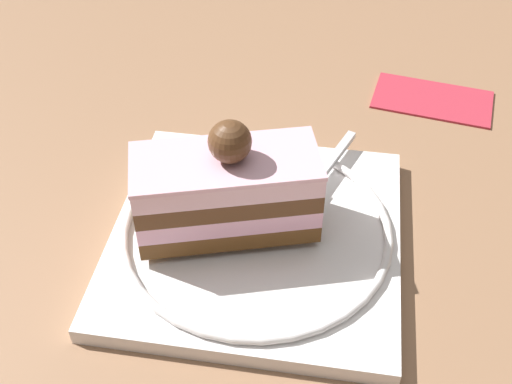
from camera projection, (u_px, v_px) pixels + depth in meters
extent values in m
plane|color=#8E6749|center=(219.00, 230.00, 0.44)|extent=(2.40, 2.40, 0.00)
cube|color=white|center=(256.00, 237.00, 0.43)|extent=(0.22, 0.22, 0.01)
torus|color=white|center=(256.00, 228.00, 0.42)|extent=(0.21, 0.21, 0.01)
cube|color=brown|center=(228.00, 216.00, 0.42)|extent=(0.12, 0.06, 0.01)
cube|color=#F1B1CE|center=(227.00, 202.00, 0.41)|extent=(0.12, 0.06, 0.01)
cube|color=#57341B|center=(226.00, 187.00, 0.40)|extent=(0.12, 0.06, 0.01)
cube|color=#EDBDCC|center=(226.00, 171.00, 0.39)|extent=(0.12, 0.06, 0.01)
cube|color=#EBB6C9|center=(225.00, 161.00, 0.39)|extent=(0.12, 0.06, 0.00)
sphere|color=#55351E|center=(230.00, 142.00, 0.38)|extent=(0.03, 0.03, 0.03)
cube|color=silver|center=(334.00, 158.00, 0.47)|extent=(0.04, 0.06, 0.00)
cube|color=silver|center=(310.00, 190.00, 0.44)|extent=(0.02, 0.02, 0.00)
cube|color=silver|center=(287.00, 209.00, 0.43)|extent=(0.02, 0.03, 0.00)
cube|color=silver|center=(291.00, 210.00, 0.43)|extent=(0.02, 0.03, 0.00)
cube|color=silver|center=(296.00, 212.00, 0.43)|extent=(0.02, 0.03, 0.00)
cube|color=silver|center=(300.00, 214.00, 0.43)|extent=(0.02, 0.03, 0.00)
cube|color=#B02B3B|center=(433.00, 99.00, 0.55)|extent=(0.11, 0.09, 0.00)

